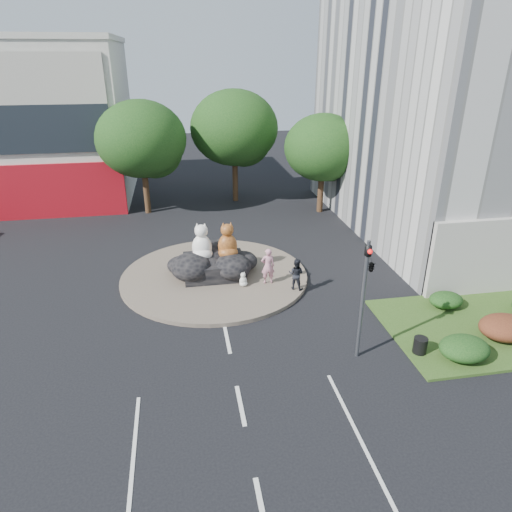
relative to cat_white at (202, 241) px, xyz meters
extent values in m
plane|color=black|center=(0.59, -10.16, -2.11)|extent=(120.00, 120.00, 0.00)
cylinder|color=brown|center=(0.59, -0.16, -2.01)|extent=(10.00, 10.00, 0.20)
cube|color=#274416|center=(12.59, -7.16, -2.05)|extent=(10.00, 6.00, 0.12)
cylinder|color=#382314|center=(-3.41, 11.84, -0.24)|extent=(0.44, 0.44, 3.74)
ellipsoid|color=#103310|center=(-3.41, 11.84, 3.41)|extent=(6.46, 6.46, 5.49)
sphere|color=#103310|center=(-2.61, 12.34, 2.56)|extent=(4.25, 4.25, 4.25)
sphere|color=#103310|center=(-4.11, 11.54, 2.82)|extent=(3.74, 3.74, 3.74)
cylinder|color=#382314|center=(3.59, 13.84, -0.13)|extent=(0.44, 0.44, 3.96)
ellipsoid|color=#103310|center=(3.59, 13.84, 3.74)|extent=(6.84, 6.84, 5.81)
sphere|color=#103310|center=(4.39, 14.34, 2.84)|extent=(4.50, 4.50, 4.50)
sphere|color=#103310|center=(2.89, 13.54, 3.11)|extent=(3.96, 3.96, 3.96)
cylinder|color=#382314|center=(9.59, 9.84, -0.46)|extent=(0.44, 0.44, 3.30)
ellipsoid|color=#103310|center=(9.59, 9.84, 2.76)|extent=(5.70, 5.70, 4.84)
sphere|color=#103310|center=(10.39, 10.34, 2.01)|extent=(3.75, 3.75, 3.75)
sphere|color=#103310|center=(8.89, 9.54, 2.24)|extent=(3.30, 3.30, 3.30)
ellipsoid|color=#103310|center=(9.59, -9.16, -1.54)|extent=(2.00, 1.60, 0.90)
ellipsoid|color=#4D1E14|center=(12.09, -8.16, -1.50)|extent=(2.20, 1.76, 0.99)
ellipsoid|color=#103310|center=(11.09, -5.36, -1.63)|extent=(1.60, 1.28, 0.72)
cylinder|color=#595B60|center=(5.59, -8.16, 0.39)|extent=(0.14, 0.14, 5.00)
imported|color=black|center=(5.59, -8.16, 2.09)|extent=(0.21, 0.26, 1.30)
imported|color=black|center=(5.79, -8.16, 1.89)|extent=(0.26, 1.24, 0.50)
sphere|color=red|center=(5.59, -8.34, 2.54)|extent=(0.18, 0.18, 0.18)
cylinder|color=#595B60|center=(13.59, -2.16, 1.89)|extent=(0.18, 0.18, 8.00)
cylinder|color=#595B60|center=(12.59, -2.16, 5.89)|extent=(2.00, 0.12, 0.12)
cube|color=silver|center=(11.59, -2.16, 5.79)|extent=(0.50, 0.22, 0.12)
imported|color=#C57F92|center=(3.24, -1.63, -0.95)|extent=(0.71, 0.48, 1.92)
imported|color=black|center=(4.51, -2.51, -1.09)|extent=(1.00, 0.94, 1.63)
cylinder|color=black|center=(8.09, -8.51, -1.66)|extent=(0.61, 0.61, 0.67)
camera|label=1|loc=(-1.00, -22.37, 9.01)|focal=32.00mm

